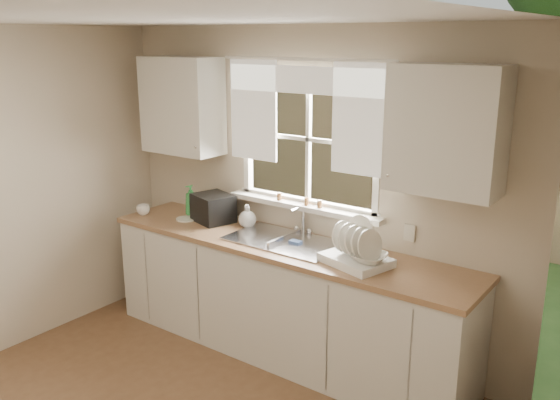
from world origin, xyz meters
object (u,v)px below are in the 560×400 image
Objects in this scene: soap_bottle_a at (191,200)px; black_appliance at (213,208)px; dish_rack at (356,253)px; cup at (143,210)px.

black_appliance is (0.27, -0.01, -0.02)m from soap_bottle_a.
black_appliance is (-1.44, 0.14, 0.04)m from dish_rack.
cup is (-0.35, -0.24, -0.09)m from soap_bottle_a.
dish_rack is 1.61× the size of black_appliance.
black_appliance reaches higher than cup.
cup is (-2.06, -0.08, -0.03)m from dish_rack.
cup is at bearing -143.31° from black_appliance.
cup is at bearing -177.70° from dish_rack.
dish_rack is at bearing 10.86° from black_appliance.
dish_rack is 2.06m from cup.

